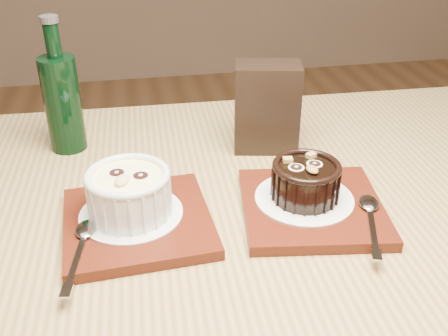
% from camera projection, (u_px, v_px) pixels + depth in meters
% --- Properties ---
extents(table, '(1.22, 0.83, 0.75)m').
position_uv_depth(table, '(214.00, 278.00, 0.71)').
color(table, olive).
rests_on(table, ground).
extents(tray_left, '(0.19, 0.19, 0.01)m').
position_uv_depth(tray_left, '(138.00, 222.00, 0.66)').
color(tray_left, '#4D190C').
rests_on(tray_left, table).
extents(doily_left, '(0.13, 0.13, 0.00)m').
position_uv_depth(doily_left, '(131.00, 213.00, 0.66)').
color(doily_left, white).
rests_on(doily_left, tray_left).
extents(ramekin_white, '(0.10, 0.10, 0.06)m').
position_uv_depth(ramekin_white, '(129.00, 191.00, 0.64)').
color(ramekin_white, silver).
rests_on(ramekin_white, doily_left).
extents(spoon_left, '(0.05, 0.14, 0.01)m').
position_uv_depth(spoon_left, '(80.00, 247.00, 0.60)').
color(spoon_left, '#B5B7BE').
rests_on(spoon_left, tray_left).
extents(tray_right, '(0.20, 0.20, 0.01)m').
position_uv_depth(tray_right, '(312.00, 207.00, 0.69)').
color(tray_right, '#4D190C').
rests_on(tray_right, table).
extents(doily_right, '(0.13, 0.13, 0.00)m').
position_uv_depth(doily_right, '(304.00, 198.00, 0.69)').
color(doily_right, white).
rests_on(doily_right, tray_right).
extents(ramekin_dark, '(0.09, 0.09, 0.05)m').
position_uv_depth(ramekin_dark, '(306.00, 179.00, 0.68)').
color(ramekin_dark, black).
rests_on(ramekin_dark, doily_right).
extents(spoon_right, '(0.07, 0.14, 0.01)m').
position_uv_depth(spoon_right, '(371.00, 218.00, 0.64)').
color(spoon_right, '#B5B7BE').
rests_on(spoon_right, tray_right).
extents(condiment_stand, '(0.11, 0.08, 0.14)m').
position_uv_depth(condiment_stand, '(267.00, 107.00, 0.81)').
color(condiment_stand, black).
rests_on(condiment_stand, table).
extents(green_bottle, '(0.06, 0.06, 0.21)m').
position_uv_depth(green_bottle, '(62.00, 100.00, 0.81)').
color(green_bottle, black).
rests_on(green_bottle, table).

